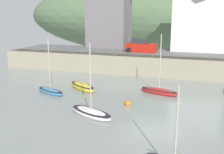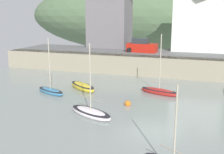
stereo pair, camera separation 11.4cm
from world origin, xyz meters
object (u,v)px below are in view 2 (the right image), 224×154
(waterfront_building_left, at_px, (110,12))
(waterfront_building_centre, at_px, (201,18))
(motorboat_with_cabin, at_px, (159,91))
(parked_car_near_slipway, at_px, (142,46))
(dinghy_open_wooden, at_px, (91,112))
(sailboat_tall_mast, at_px, (83,87))
(sailboat_white_hull, at_px, (51,91))
(mooring_buoy, at_px, (128,104))

(waterfront_building_left, relative_size, waterfront_building_centre, 1.17)
(motorboat_with_cabin, distance_m, parked_car_near_slipway, 12.75)
(dinghy_open_wooden, xyz_separation_m, parked_car_near_slipway, (-0.33, 19.13, 2.98))
(waterfront_building_centre, relative_size, motorboat_with_cabin, 1.54)
(parked_car_near_slipway, bearing_deg, dinghy_open_wooden, -83.76)
(waterfront_building_left, bearing_deg, sailboat_tall_mast, -80.55)
(waterfront_building_left, height_order, waterfront_building_centre, waterfront_building_left)
(waterfront_building_centre, bearing_deg, motorboat_with_cabin, -100.85)
(waterfront_building_centre, height_order, sailboat_white_hull, waterfront_building_centre)
(parked_car_near_slipway, bearing_deg, sailboat_tall_mast, -100.19)
(sailboat_white_hull, bearing_deg, parked_car_near_slipway, 91.94)
(waterfront_building_left, distance_m, mooring_buoy, 23.51)
(sailboat_white_hull, distance_m, parked_car_near_slipway, 16.12)
(sailboat_white_hull, bearing_deg, waterfront_building_centre, 78.76)
(waterfront_building_left, distance_m, motorboat_with_cabin, 20.75)
(sailboat_tall_mast, bearing_deg, mooring_buoy, 5.14)
(mooring_buoy, bearing_deg, waterfront_building_left, 112.91)
(sailboat_tall_mast, distance_m, motorboat_with_cabin, 7.87)
(sailboat_tall_mast, xyz_separation_m, parked_car_near_slipway, (3.42, 12.38, 2.95))
(waterfront_building_centre, relative_size, sailboat_white_hull, 1.65)
(motorboat_with_cabin, height_order, parked_car_near_slipway, motorboat_with_cabin)
(dinghy_open_wooden, height_order, motorboat_with_cabin, motorboat_with_cabin)
(sailboat_tall_mast, relative_size, parked_car_near_slipway, 0.97)
(dinghy_open_wooden, height_order, sailboat_white_hull, dinghy_open_wooden)
(sailboat_tall_mast, bearing_deg, parked_car_near_slipway, 111.14)
(motorboat_with_cabin, bearing_deg, waterfront_building_left, 141.47)
(dinghy_open_wooden, height_order, parked_car_near_slipway, dinghy_open_wooden)
(sailboat_tall_mast, bearing_deg, waterfront_building_centre, 93.70)
(waterfront_building_centre, relative_size, dinghy_open_wooden, 1.61)
(sailboat_tall_mast, relative_size, mooring_buoy, 7.71)
(waterfront_building_centre, height_order, parked_car_near_slipway, waterfront_building_centre)
(dinghy_open_wooden, bearing_deg, parked_car_near_slipway, 116.66)
(sailboat_white_hull, bearing_deg, sailboat_tall_mast, 68.43)
(dinghy_open_wooden, xyz_separation_m, sailboat_white_hull, (-6.11, 4.39, 0.01))
(waterfront_building_left, relative_size, parked_car_near_slipway, 2.54)
(sailboat_tall_mast, relative_size, dinghy_open_wooden, 0.72)
(sailboat_tall_mast, bearing_deg, waterfront_building_left, 136.03)
(sailboat_white_hull, bearing_deg, dinghy_open_wooden, -12.30)
(waterfront_building_centre, distance_m, motorboat_with_cabin, 17.75)
(sailboat_white_hull, xyz_separation_m, mooring_buoy, (8.20, -1.20, -0.08))
(parked_car_near_slipway, relative_size, mooring_buoy, 7.96)
(sailboat_tall_mast, bearing_deg, sailboat_white_hull, -98.35)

